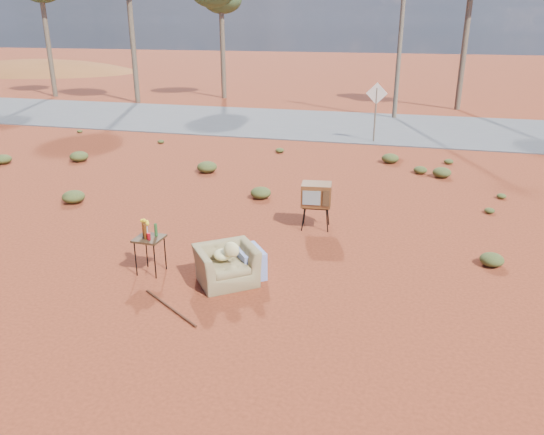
# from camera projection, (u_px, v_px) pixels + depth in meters

# --- Properties ---
(ground) EXTENTS (140.00, 140.00, 0.00)m
(ground) POSITION_uv_depth(u_px,v_px,m) (231.00, 280.00, 9.34)
(ground) COLOR maroon
(ground) RESTS_ON ground
(highway) EXTENTS (140.00, 7.00, 0.04)m
(highway) POSITION_uv_depth(u_px,v_px,m) (344.00, 125.00, 22.92)
(highway) COLOR #565659
(highway) RESTS_ON ground
(dirt_mound) EXTENTS (26.00, 18.00, 2.00)m
(dirt_mound) POSITION_uv_depth(u_px,v_px,m) (37.00, 71.00, 47.32)
(dirt_mound) COLOR brown
(dirt_mound) RESTS_ON ground
(armchair) EXTENTS (1.27, 1.31, 0.88)m
(armchair) POSITION_uv_depth(u_px,v_px,m) (231.00, 259.00, 9.18)
(armchair) COLOR olive
(armchair) RESTS_ON ground
(tv_unit) EXTENTS (0.69, 0.58, 1.02)m
(tv_unit) POSITION_uv_depth(u_px,v_px,m) (316.00, 195.00, 11.42)
(tv_unit) COLOR black
(tv_unit) RESTS_ON ground
(side_table) EXTENTS (0.50, 0.50, 0.97)m
(side_table) POSITION_uv_depth(u_px,v_px,m) (148.00, 235.00, 9.42)
(side_table) COLOR #3C2A16
(side_table) RESTS_ON ground
(rusty_bar) EXTENTS (1.25, 0.86, 0.04)m
(rusty_bar) POSITION_uv_depth(u_px,v_px,m) (170.00, 307.00, 8.41)
(rusty_bar) COLOR #502715
(rusty_bar) RESTS_ON ground
(road_sign) EXTENTS (0.78, 0.06, 2.19)m
(road_sign) POSITION_uv_depth(u_px,v_px,m) (376.00, 102.00, 19.33)
(road_sign) COLOR brown
(road_sign) RESTS_ON ground
(utility_pole_center) EXTENTS (1.40, 0.20, 8.00)m
(utility_pole_center) POSITION_uv_depth(u_px,v_px,m) (402.00, 24.00, 23.26)
(utility_pole_center) COLOR brown
(utility_pole_center) RESTS_ON ground
(scrub_patch) EXTENTS (17.49, 8.07, 0.33)m
(scrub_patch) POSITION_uv_depth(u_px,v_px,m) (257.00, 194.00, 13.49)
(scrub_patch) COLOR #4A4F22
(scrub_patch) RESTS_ON ground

